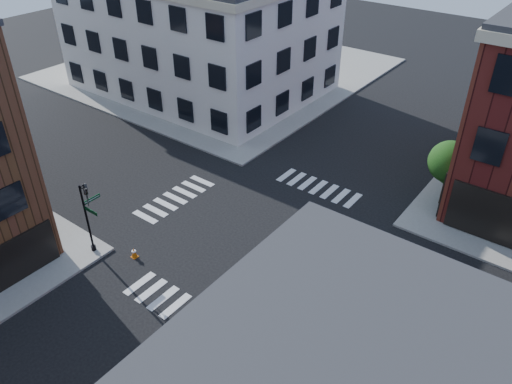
{
  "coord_description": "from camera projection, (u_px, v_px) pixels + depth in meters",
  "views": [
    {
      "loc": [
        14.16,
        -18.86,
        18.92
      ],
      "look_at": [
        -0.83,
        0.9,
        2.5
      ],
      "focal_mm": 35.0,
      "sensor_mm": 36.0,
      "label": 1
    }
  ],
  "objects": [
    {
      "name": "tree_far",
      "position": [
        479.0,
        134.0,
        35.33
      ],
      "size": [
        2.43,
        2.43,
        4.07
      ],
      "color": "black",
      "rests_on": "ground"
    },
    {
      "name": "traffic_cone",
      "position": [
        134.0,
        253.0,
        28.46
      ],
      "size": [
        0.36,
        0.36,
        0.66
      ],
      "rotation": [
        0.0,
        0.0,
        -0.02
      ],
      "color": "#D25E09",
      "rests_on": "ground"
    },
    {
      "name": "signal_pole",
      "position": [
        88.0,
        211.0,
        27.49
      ],
      "size": [
        1.29,
        1.24,
        4.6
      ],
      "color": "black",
      "rests_on": "ground"
    },
    {
      "name": "ground",
      "position": [
        258.0,
        238.0,
        30.11
      ],
      "size": [
        120.0,
        120.0,
        0.0
      ],
      "primitive_type": "plane",
      "color": "black",
      "rests_on": "ground"
    },
    {
      "name": "box_truck",
      "position": [
        467.0,
        362.0,
        20.53
      ],
      "size": [
        7.61,
        3.02,
        3.37
      ],
      "rotation": [
        0.0,
        0.0,
        0.11
      ],
      "color": "silver",
      "rests_on": "ground"
    },
    {
      "name": "tree_near",
      "position": [
        450.0,
        164.0,
        31.18
      ],
      "size": [
        2.69,
        2.69,
        4.49
      ],
      "color": "black",
      "rests_on": "ground"
    },
    {
      "name": "sidewalk_nw",
      "position": [
        220.0,
        68.0,
        54.6
      ],
      "size": [
        30.0,
        30.0,
        0.15
      ],
      "primitive_type": "cube",
      "color": "gray",
      "rests_on": "ground"
    },
    {
      "name": "building_nw",
      "position": [
        200.0,
        32.0,
        47.28
      ],
      "size": [
        22.0,
        16.0,
        11.0
      ],
      "primitive_type": "cube",
      "color": "silver",
      "rests_on": "ground"
    }
  ]
}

